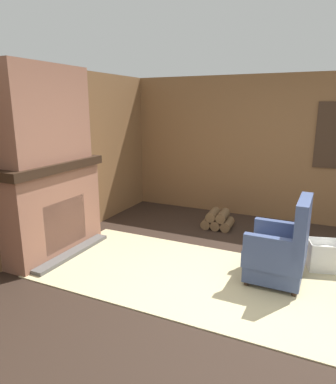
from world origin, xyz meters
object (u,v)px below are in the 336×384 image
at_px(armchair, 280,251).
at_px(firewood_stack, 218,220).
at_px(laundry_basket, 327,256).
at_px(storage_case, 53,156).
at_px(oil_lamp_vase, 36,156).

bearing_deg(armchair, firewood_stack, -50.12).
xyz_separation_m(laundry_basket, storage_case, (-3.35, -0.87, 1.12)).
relative_size(armchair, storage_case, 4.84).
distance_m(oil_lamp_vase, storage_case, 0.30).
height_order(firewood_stack, oil_lamp_vase, oil_lamp_vase).
relative_size(firewood_stack, oil_lamp_vase, 1.82).
xyz_separation_m(firewood_stack, laundry_basket, (1.62, -0.86, 0.05)).
distance_m(firewood_stack, storage_case, 2.71).
xyz_separation_m(armchair, oil_lamp_vase, (-2.87, -0.63, 0.97)).
distance_m(armchair, firewood_stack, 1.82).
bearing_deg(laundry_basket, storage_case, -165.41).
bearing_deg(storage_case, oil_lamp_vase, -90.03).
height_order(armchair, storage_case, storage_case).
distance_m(firewood_stack, oil_lamp_vase, 2.92).
xyz_separation_m(firewood_stack, oil_lamp_vase, (-1.73, -2.03, 1.20)).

